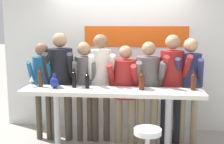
{
  "coord_description": "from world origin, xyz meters",
  "views": [
    {
      "loc": [
        0.46,
        -4.39,
        2.0
      ],
      "look_at": [
        0.0,
        0.07,
        1.24
      ],
      "focal_mm": 50.0,
      "sensor_mm": 36.0,
      "label": 1
    }
  ],
  "objects_px": {
    "wine_glass_0": "(32,79)",
    "person_right": "(148,82)",
    "wine_bottle_2": "(87,80)",
    "person_center_left": "(84,80)",
    "decorative_vase": "(54,82)",
    "wine_bottle_1": "(74,79)",
    "person_far_left": "(43,80)",
    "person_center_right": "(125,85)",
    "tasting_table": "(111,101)",
    "person_rightmost": "(189,79)",
    "person_far_right": "(172,77)",
    "wine_bottle_4": "(40,78)",
    "person_center": "(101,76)",
    "person_left": "(61,75)",
    "wine_bottle_0": "(142,81)",
    "wine_bottle_3": "(193,81)"
  },
  "relations": [
    {
      "from": "wine_bottle_1",
      "to": "person_center_left",
      "type": "bearing_deg",
      "value": 77.8
    },
    {
      "from": "person_right",
      "to": "wine_bottle_0",
      "type": "bearing_deg",
      "value": -110.34
    },
    {
      "from": "wine_bottle_2",
      "to": "wine_bottle_3",
      "type": "height_order",
      "value": "wine_bottle_3"
    },
    {
      "from": "person_center_right",
      "to": "decorative_vase",
      "type": "relative_size",
      "value": 7.27
    },
    {
      "from": "person_far_right",
      "to": "person_left",
      "type": "bearing_deg",
      "value": 169.85
    },
    {
      "from": "person_center",
      "to": "wine_glass_0",
      "type": "relative_size",
      "value": 10.0
    },
    {
      "from": "person_center_left",
      "to": "wine_bottle_4",
      "type": "bearing_deg",
      "value": -157.76
    },
    {
      "from": "wine_bottle_3",
      "to": "wine_glass_0",
      "type": "relative_size",
      "value": 1.65
    },
    {
      "from": "wine_bottle_3",
      "to": "person_center_left",
      "type": "bearing_deg",
      "value": 167.11
    },
    {
      "from": "person_center_left",
      "to": "wine_bottle_0",
      "type": "bearing_deg",
      "value": -36.3
    },
    {
      "from": "wine_glass_0",
      "to": "decorative_vase",
      "type": "xyz_separation_m",
      "value": [
        0.36,
        -0.04,
        -0.04
      ]
    },
    {
      "from": "tasting_table",
      "to": "person_rightmost",
      "type": "xyz_separation_m",
      "value": [
        1.18,
        0.54,
        0.24
      ]
    },
    {
      "from": "decorative_vase",
      "to": "person_right",
      "type": "bearing_deg",
      "value": 17.19
    },
    {
      "from": "person_far_right",
      "to": "wine_bottle_4",
      "type": "xyz_separation_m",
      "value": [
        -1.99,
        -0.41,
        0.03
      ]
    },
    {
      "from": "person_center_left",
      "to": "wine_bottle_1",
      "type": "distance_m",
      "value": 0.4
    },
    {
      "from": "person_center_left",
      "to": "person_far_right",
      "type": "relative_size",
      "value": 0.93
    },
    {
      "from": "person_center",
      "to": "person_center_right",
      "type": "relative_size",
      "value": 1.11
    },
    {
      "from": "tasting_table",
      "to": "person_rightmost",
      "type": "height_order",
      "value": "person_rightmost"
    },
    {
      "from": "tasting_table",
      "to": "decorative_vase",
      "type": "relative_size",
      "value": 12.09
    },
    {
      "from": "decorative_vase",
      "to": "person_center",
      "type": "bearing_deg",
      "value": 37.85
    },
    {
      "from": "wine_glass_0",
      "to": "person_center_left",
      "type": "bearing_deg",
      "value": 30.21
    },
    {
      "from": "person_right",
      "to": "wine_bottle_4",
      "type": "bearing_deg",
      "value": -174.24
    },
    {
      "from": "person_center_left",
      "to": "person_rightmost",
      "type": "xyz_separation_m",
      "value": [
        1.67,
        0.06,
        0.03
      ]
    },
    {
      "from": "wine_bottle_2",
      "to": "decorative_vase",
      "type": "relative_size",
      "value": 1.17
    },
    {
      "from": "person_center_left",
      "to": "decorative_vase",
      "type": "bearing_deg",
      "value": -139.21
    },
    {
      "from": "person_center",
      "to": "person_far_right",
      "type": "bearing_deg",
      "value": -12.32
    },
    {
      "from": "person_center",
      "to": "wine_bottle_2",
      "type": "distance_m",
      "value": 0.46
    },
    {
      "from": "wine_bottle_1",
      "to": "person_far_left",
      "type": "bearing_deg",
      "value": 147.76
    },
    {
      "from": "wine_bottle_0",
      "to": "wine_bottle_2",
      "type": "relative_size",
      "value": 1.12
    },
    {
      "from": "person_rightmost",
      "to": "person_center_left",
      "type": "bearing_deg",
      "value": -167.58
    },
    {
      "from": "person_left",
      "to": "person_center_left",
      "type": "relative_size",
      "value": 1.09
    },
    {
      "from": "person_center_right",
      "to": "person_rightmost",
      "type": "relative_size",
      "value": 0.93
    },
    {
      "from": "wine_bottle_1",
      "to": "wine_glass_0",
      "type": "distance_m",
      "value": 0.64
    },
    {
      "from": "tasting_table",
      "to": "person_far_left",
      "type": "xyz_separation_m",
      "value": [
        -1.19,
        0.49,
        0.19
      ]
    },
    {
      "from": "wine_glass_0",
      "to": "person_right",
      "type": "bearing_deg",
      "value": 12.67
    },
    {
      "from": "person_center_left",
      "to": "wine_bottle_2",
      "type": "height_order",
      "value": "person_center_left"
    },
    {
      "from": "person_left",
      "to": "person_rightmost",
      "type": "height_order",
      "value": "person_left"
    },
    {
      "from": "person_center",
      "to": "wine_bottle_4",
      "type": "bearing_deg",
      "value": -166.02
    },
    {
      "from": "wine_bottle_0",
      "to": "wine_bottle_3",
      "type": "distance_m",
      "value": 0.74
    },
    {
      "from": "person_far_right",
      "to": "wine_bottle_4",
      "type": "bearing_deg",
      "value": -179.15
    },
    {
      "from": "person_rightmost",
      "to": "wine_glass_0",
      "type": "height_order",
      "value": "person_rightmost"
    },
    {
      "from": "wine_bottle_0",
      "to": "wine_bottle_2",
      "type": "height_order",
      "value": "wine_bottle_0"
    },
    {
      "from": "person_center_left",
      "to": "person_rightmost",
      "type": "relative_size",
      "value": 0.96
    },
    {
      "from": "person_far_right",
      "to": "person_rightmost",
      "type": "distance_m",
      "value": 0.28
    },
    {
      "from": "wine_bottle_2",
      "to": "person_center_left",
      "type": "bearing_deg",
      "value": 107.15
    },
    {
      "from": "tasting_table",
      "to": "person_left",
      "type": "relative_size",
      "value": 1.48
    },
    {
      "from": "tasting_table",
      "to": "person_far_left",
      "type": "distance_m",
      "value": 1.3
    },
    {
      "from": "person_center_right",
      "to": "wine_glass_0",
      "type": "bearing_deg",
      "value": -154.82
    },
    {
      "from": "person_center_left",
      "to": "wine_bottle_3",
      "type": "relative_size",
      "value": 5.64
    },
    {
      "from": "person_left",
      "to": "person_center",
      "type": "height_order",
      "value": "person_left"
    }
  ]
}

